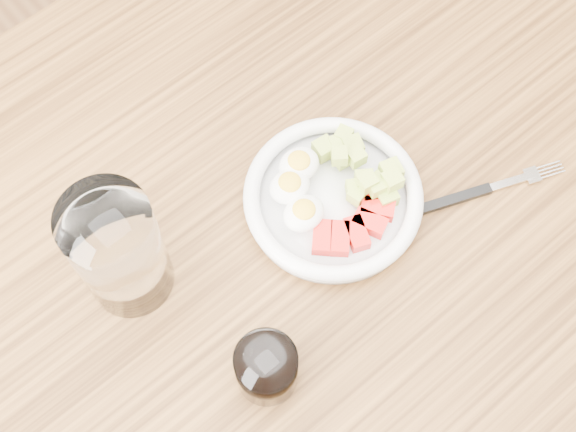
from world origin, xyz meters
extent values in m
plane|color=brown|center=(0.00, 0.00, 0.00)|extent=(4.00, 4.00, 0.00)
cube|color=brown|center=(0.00, 0.00, 0.75)|extent=(1.50, 0.90, 0.04)
cylinder|color=white|center=(0.05, 0.00, 0.78)|extent=(0.20, 0.20, 0.01)
torus|color=white|center=(0.05, 0.00, 0.79)|extent=(0.20, 0.20, 0.02)
cube|color=red|center=(0.01, -0.03, 0.79)|extent=(0.04, 0.04, 0.02)
cube|color=red|center=(0.02, -0.04, 0.79)|extent=(0.04, 0.04, 0.02)
cube|color=red|center=(0.04, -0.05, 0.79)|extent=(0.03, 0.04, 0.02)
cube|color=red|center=(0.06, -0.05, 0.79)|extent=(0.03, 0.04, 0.02)
cube|color=red|center=(0.08, -0.04, 0.79)|extent=(0.04, 0.04, 0.02)
cube|color=red|center=(0.09, -0.03, 0.79)|extent=(0.04, 0.04, 0.02)
ellipsoid|color=white|center=(0.01, 0.04, 0.80)|extent=(0.05, 0.04, 0.03)
ellipsoid|color=yellow|center=(0.01, 0.04, 0.81)|extent=(0.03, 0.03, 0.01)
ellipsoid|color=white|center=(0.04, 0.05, 0.80)|extent=(0.05, 0.04, 0.03)
ellipsoid|color=yellow|center=(0.04, 0.05, 0.81)|extent=(0.03, 0.03, 0.01)
ellipsoid|color=white|center=(0.01, 0.00, 0.80)|extent=(0.05, 0.04, 0.03)
ellipsoid|color=yellow|center=(0.01, 0.00, 0.81)|extent=(0.03, 0.03, 0.01)
cube|color=#B0BD48|center=(0.09, 0.04, 0.80)|extent=(0.03, 0.03, 0.02)
cube|color=#B0BD48|center=(0.08, 0.03, 0.81)|extent=(0.02, 0.02, 0.02)
cube|color=#B0BD48|center=(0.10, -0.03, 0.81)|extent=(0.02, 0.02, 0.02)
cube|color=#B0BD48|center=(0.09, -0.03, 0.81)|extent=(0.02, 0.02, 0.02)
cube|color=#B0BD48|center=(0.08, -0.01, 0.80)|extent=(0.03, 0.03, 0.02)
cube|color=#B0BD48|center=(0.09, -0.04, 0.79)|extent=(0.03, 0.03, 0.02)
cube|color=#B0BD48|center=(0.08, 0.05, 0.79)|extent=(0.02, 0.02, 0.02)
cube|color=#B0BD48|center=(0.08, 0.03, 0.80)|extent=(0.02, 0.02, 0.02)
cube|color=#B0BD48|center=(0.11, 0.05, 0.80)|extent=(0.02, 0.02, 0.02)
cube|color=#B0BD48|center=(0.08, -0.02, 0.81)|extent=(0.02, 0.02, 0.02)
cube|color=#B0BD48|center=(0.07, -0.01, 0.80)|extent=(0.03, 0.03, 0.02)
cube|color=#B0BD48|center=(0.10, 0.02, 0.80)|extent=(0.02, 0.02, 0.02)
cube|color=#B0BD48|center=(0.09, -0.02, 0.80)|extent=(0.02, 0.02, 0.02)
cube|color=#B0BD48|center=(0.07, -0.02, 0.80)|extent=(0.02, 0.02, 0.02)
cube|color=#B0BD48|center=(0.11, -0.02, 0.81)|extent=(0.03, 0.03, 0.02)
cube|color=#B0BD48|center=(0.10, 0.03, 0.80)|extent=(0.03, 0.03, 0.02)
cube|color=black|center=(0.16, -0.09, 0.77)|extent=(0.08, 0.04, 0.01)
cube|color=silver|center=(0.22, -0.11, 0.77)|extent=(0.05, 0.03, 0.00)
cube|color=silver|center=(0.25, -0.12, 0.77)|extent=(0.02, 0.02, 0.00)
cylinder|color=silver|center=(0.27, -0.14, 0.77)|extent=(0.03, 0.01, 0.00)
cylinder|color=silver|center=(0.27, -0.13, 0.77)|extent=(0.03, 0.01, 0.00)
cylinder|color=silver|center=(0.27, -0.13, 0.77)|extent=(0.03, 0.01, 0.00)
cylinder|color=silver|center=(0.27, -0.13, 0.77)|extent=(0.03, 0.01, 0.00)
cylinder|color=white|center=(-0.18, 0.07, 0.85)|extent=(0.09, 0.09, 0.17)
cylinder|color=white|center=(-0.14, -0.11, 0.81)|extent=(0.06, 0.06, 0.07)
cylinder|color=black|center=(-0.14, -0.11, 0.80)|extent=(0.06, 0.06, 0.06)
camera|label=1|loc=(-0.24, -0.27, 1.61)|focal=50.00mm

